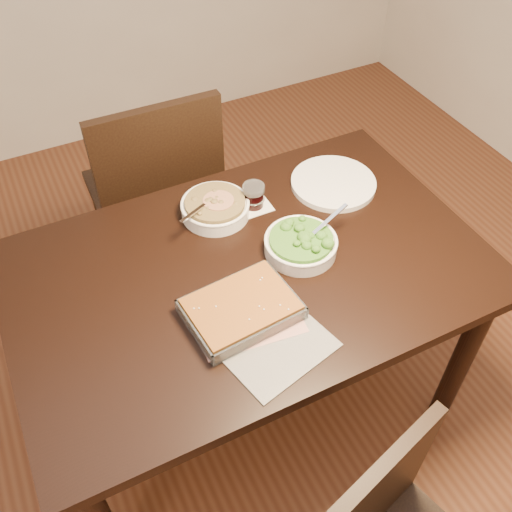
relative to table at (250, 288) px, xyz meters
The scene contains 11 objects.
ground 0.65m from the table, ahead, with size 4.00×4.00×0.00m, color #4D2616.
table is the anchor object (origin of this frame).
magazine_a 0.21m from the table, 117.85° to the right, with size 0.28×0.21×0.01m, color #A1362E.
magazine_b 0.32m from the table, 101.17° to the right, with size 0.27×0.20×0.00m, color #282830.
coaster 0.29m from the table, 60.98° to the left, with size 0.10×0.10×0.00m, color white.
stew_bowl 0.29m from the table, 89.09° to the left, with size 0.22×0.22×0.09m.
broccoli_bowl 0.21m from the table, ahead, with size 0.25×0.22×0.09m.
baking_dish 0.22m from the table, 122.86° to the right, with size 0.31×0.24×0.05m.
wine_tumbler 0.31m from the table, 60.98° to the left, with size 0.07×0.07×0.08m.
dinner_plate 0.48m from the table, 26.70° to the left, with size 0.29×0.29×0.02m, color white.
chair_far 0.70m from the table, 95.69° to the left, with size 0.47×0.47×0.99m.
Camera 1 is at (-0.49, -1.03, 1.99)m, focal length 40.00 mm.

